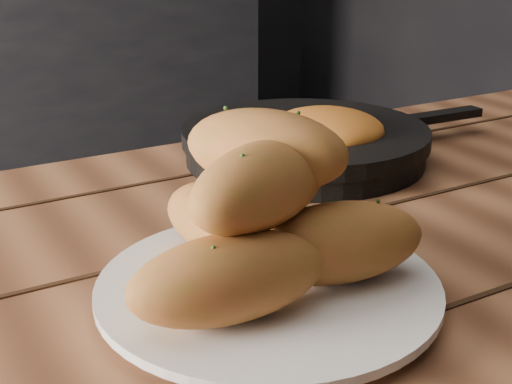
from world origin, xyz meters
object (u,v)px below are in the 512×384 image
object	(u,v)px
bread_rolls	(265,216)
bowl	(325,139)
table	(269,382)
skillet	(306,143)
plate	(268,290)

from	to	relation	value
bread_rolls	bowl	bearing A→B (deg)	47.02
table	skillet	bearing A→B (deg)	51.30
table	bowl	distance (m)	0.37
table	plate	xyz separation A→B (m)	(-0.01, -0.02, 0.10)
table	bread_rolls	world-z (taller)	bread_rolls
bowl	table	bearing A→B (deg)	-132.88
bread_rolls	skillet	xyz separation A→B (m)	(0.24, 0.29, -0.05)
skillet	bowl	world-z (taller)	bowl
plate	skillet	distance (m)	0.38
table	bowl	bearing A→B (deg)	47.12
plate	bowl	world-z (taller)	bowl
plate	bowl	size ratio (longest dim) A/B	1.60
skillet	plate	bearing A→B (deg)	-128.53
table	bread_rolls	size ratio (longest dim) A/B	6.00
plate	bowl	bearing A→B (deg)	47.52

